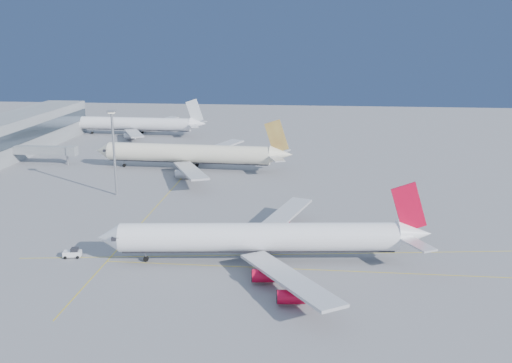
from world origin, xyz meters
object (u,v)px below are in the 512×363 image
Objects in this scene: airliner_virgin at (266,238)px; light_mast at (114,146)px; airliner_etihad at (193,154)px; pushback_tug at (73,253)px; airliner_third at (139,124)px.

light_mast reaches higher than airliner_virgin.
airliner_etihad is 82.56m from pushback_tug.
airliner_virgin is 161.10m from airliner_third.
light_mast is (-48.70, 45.86, 9.68)m from airliner_virgin.
pushback_tug is (-9.26, -81.91, -4.67)m from airliner_etihad.
pushback_tug is at bearing -81.94° from light_mast.
pushback_tug is (-41.91, -2.12, -4.29)m from airliner_virgin.
light_mast is (23.23, -98.29, 9.67)m from airliner_third.
pushback_tug is 0.16× the size of light_mast.
airliner_third is (-39.28, 64.36, -0.37)m from airliner_etihad.
airliner_virgin is at bearing -65.13° from airliner_etihad.
airliner_third is at bearing 91.98° from pushback_tug.
airliner_virgin is 1.00× the size of airliner_etihad.
airliner_virgin is 86.21m from airliner_etihad.
airliner_virgin is at bearing -6.73° from pushback_tug.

